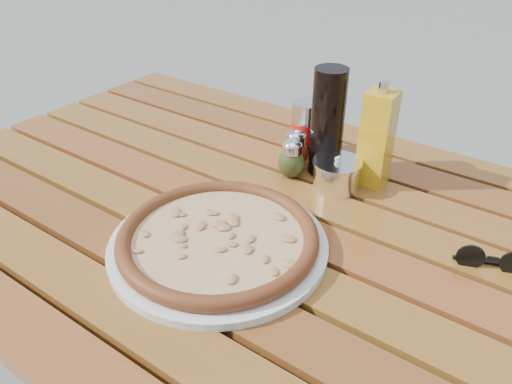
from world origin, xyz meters
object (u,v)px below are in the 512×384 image
Objects in this scene: dark_bottle at (328,123)px; soda_can at (307,129)px; parmesan_tin at (336,174)px; oregano_shaker at (292,159)px; olive_oil_cruet at (377,139)px; sunglasses at (492,260)px; pizza at (218,237)px; plate at (218,245)px; pepper_shaker at (295,150)px; table at (250,243)px.

soda_can is at bearing 146.60° from dark_bottle.
soda_can reaches higher than parmesan_tin.
oregano_shaker is 0.10m from parmesan_tin.
sunglasses is (0.26, -0.13, -0.08)m from olive_oil_cruet.
sunglasses reaches higher than pizza.
plate is at bearing -172.23° from sunglasses.
pepper_shaker is at bearing 111.58° from oregano_shaker.
pepper_shaker reaches higher than parmesan_tin.
olive_oil_cruet is 1.95× the size of sunglasses.
sunglasses is at bearing 12.55° from table.
sunglasses is (0.36, -0.12, -0.09)m from dark_bottle.
table is at bearing -82.53° from soda_can.
oregano_shaker reaches higher than plate.
soda_can is at bearing 137.85° from sunglasses.
pepper_shaker is (-0.05, 0.31, 0.02)m from pizza.
pizza is 0.27m from oregano_shaker.
pepper_shaker is at bearing -166.42° from dark_bottle.
olive_oil_cruet is 1.83× the size of parmesan_tin.
plate is at bearing -108.44° from olive_oil_cruet.
plate is at bearing -81.37° from soda_can.
soda_can is at bearing 97.47° from table.
parmesan_tin reaches higher than table.
pepper_shaker is at bearing 96.50° from table.
dark_bottle is 0.10m from olive_oil_cruet.
pepper_shaker is 1.00× the size of oregano_shaker.
olive_oil_cruet is (0.17, -0.03, 0.04)m from soda_can.
pepper_shaker is at bearing -79.63° from soda_can.
pizza is 1.70× the size of olive_oil_cruet.
dark_bottle is (0.02, 0.33, 0.09)m from pizza.
oregano_shaker is at bearing -75.09° from soda_can.
sunglasses is (0.38, 0.21, -0.01)m from pizza.
pepper_shaker is at bearing -168.74° from olive_oil_cruet.
dark_bottle reaches higher than olive_oil_cruet.
plate is 1.71× the size of olive_oil_cruet.
sunglasses is at bearing 28.96° from pizza.
plate is 0.32m from pepper_shaker.
dark_bottle reaches higher than parmesan_tin.
pepper_shaker and oregano_shaker have the same top height.
table is 17.07× the size of pepper_shaker.
parmesan_tin is (0.11, -0.03, -0.01)m from pepper_shaker.
pepper_shaker is 0.04m from oregano_shaker.
oregano_shaker is (0.02, -0.04, 0.00)m from pepper_shaker.
table is at bearing -118.69° from parmesan_tin.
pepper_shaker is 0.10m from dark_bottle.
plate is at bearing -81.72° from pepper_shaker.
parmesan_tin is (0.05, -0.04, -0.08)m from dark_bottle.
olive_oil_cruet is at bearing 51.23° from parmesan_tin.
table is at bearing 171.36° from sunglasses.
pizza is 0.29m from parmesan_tin.
table is at bearing -87.81° from oregano_shaker.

